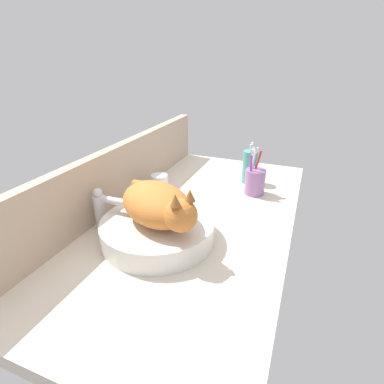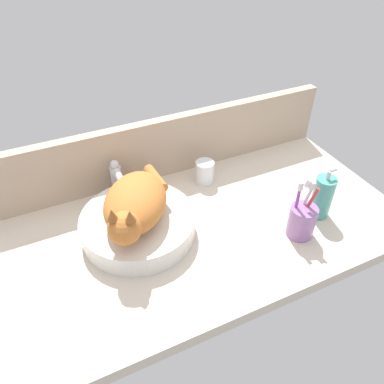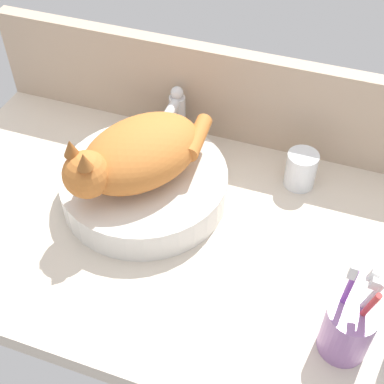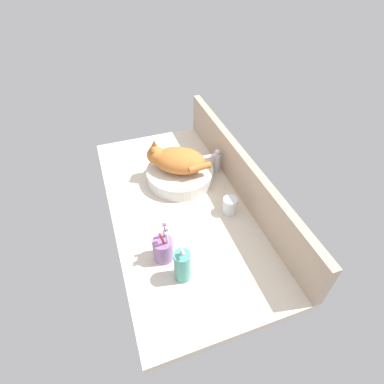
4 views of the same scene
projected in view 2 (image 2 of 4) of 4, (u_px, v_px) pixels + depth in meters
ground_plane at (200, 231)px, 115.02cm from camera, size 124.93×63.82×4.00cm
backsplash_panel at (162, 148)px, 127.98cm from camera, size 124.93×3.60×21.49cm
sink_basin at (138, 225)px, 109.61cm from camera, size 33.47×33.47×6.60cm
cat at (135, 205)px, 102.79cm from camera, size 27.41×30.18×14.00cm
faucet at (117, 179)px, 120.19cm from camera, size 3.60×11.82×13.60cm
soap_dispenser at (322, 197)px, 113.56cm from camera, size 6.17×6.17×17.18cm
toothbrush_cup at (302, 220)px, 108.07cm from camera, size 7.84×7.84×18.72cm
water_glass at (205, 173)px, 128.94cm from camera, size 6.43×6.43×7.94cm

